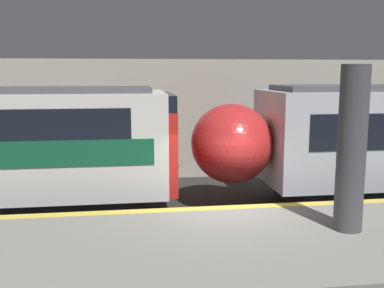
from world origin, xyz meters
name	(u,v)px	position (x,y,z in m)	size (l,w,h in m)	color
ground_plane	(226,242)	(0.00, 0.00, 0.00)	(120.00, 120.00, 0.00)	#282623
platform	(250,260)	(0.00, -2.12, 0.45)	(40.00, 4.25, 0.92)	gray
station_rear_barrier	(188,119)	(0.00, 6.87, 2.28)	(50.00, 0.15, 4.55)	#B2AD9E
support_pillar_near	(352,149)	(2.07, -1.94, 2.57)	(0.57, 0.57, 3.32)	#47474C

